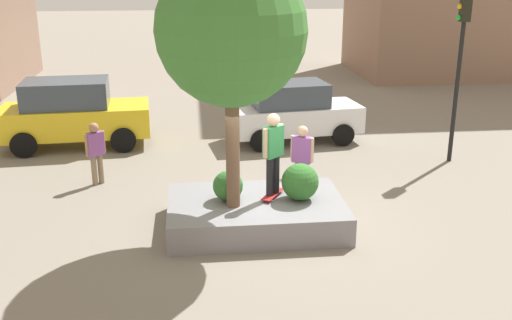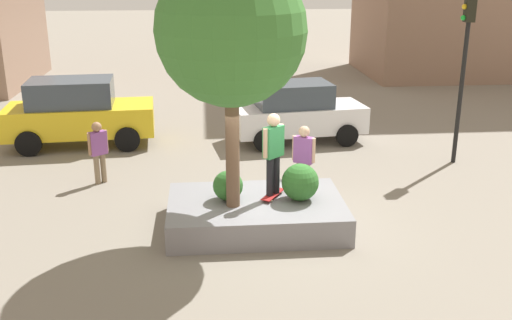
{
  "view_description": "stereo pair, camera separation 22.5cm",
  "coord_description": "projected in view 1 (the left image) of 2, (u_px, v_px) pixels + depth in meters",
  "views": [
    {
      "loc": [
        -1.66,
        -11.73,
        5.36
      ],
      "look_at": [
        -0.41,
        -0.22,
        1.49
      ],
      "focal_mm": 41.75,
      "sensor_mm": 36.0,
      "label": 1
    },
    {
      "loc": [
        -1.44,
        -11.75,
        5.36
      ],
      "look_at": [
        -0.41,
        -0.22,
        1.49
      ],
      "focal_mm": 41.75,
      "sensor_mm": 36.0,
      "label": 2
    }
  ],
  "objects": [
    {
      "name": "ground_plane",
      "position": [
        274.0,
        221.0,
        12.92
      ],
      "size": [
        120.0,
        120.0,
        0.0
      ],
      "primitive_type": "plane",
      "color": "gray"
    },
    {
      "name": "planter_ledge",
      "position": [
        256.0,
        213.0,
        12.59
      ],
      "size": [
        3.69,
        2.44,
        0.59
      ],
      "primitive_type": "cube",
      "color": "gray",
      "rests_on": "ground"
    },
    {
      "name": "plaza_tree",
      "position": [
        231.0,
        31.0,
        11.12
      ],
      "size": [
        2.89,
        2.89,
        4.99
      ],
      "color": "brown",
      "rests_on": "planter_ledge"
    },
    {
      "name": "boxwood_shrub",
      "position": [
        228.0,
        186.0,
        12.43
      ],
      "size": [
        0.63,
        0.63,
        0.63
      ],
      "primitive_type": "sphere",
      "color": "#2D6628",
      "rests_on": "planter_ledge"
    },
    {
      "name": "hedge_clump",
      "position": [
        300.0,
        182.0,
        12.44
      ],
      "size": [
        0.78,
        0.78,
        0.78
      ],
      "primitive_type": "sphere",
      "color": "#2D6628",
      "rests_on": "planter_ledge"
    },
    {
      "name": "skateboard",
      "position": [
        273.0,
        194.0,
        12.67
      ],
      "size": [
        0.59,
        0.79,
        0.07
      ],
      "color": "#A51E1E",
      "rests_on": "planter_ledge"
    },
    {
      "name": "skateboarder",
      "position": [
        273.0,
        148.0,
        12.34
      ],
      "size": [
        0.48,
        0.47,
        1.76
      ],
      "color": "black",
      "rests_on": "skateboard"
    },
    {
      "name": "taxi_cab",
      "position": [
        73.0,
        113.0,
        17.9
      ],
      "size": [
        4.49,
        2.29,
        2.03
      ],
      "color": "gold",
      "rests_on": "ground"
    },
    {
      "name": "police_car",
      "position": [
        293.0,
        112.0,
        18.4
      ],
      "size": [
        4.19,
        2.29,
        1.86
      ],
      "color": "white",
      "rests_on": "ground"
    },
    {
      "name": "traffic_light_corner",
      "position": [
        461.0,
        47.0,
        15.82
      ],
      "size": [
        0.34,
        0.29,
        4.71
      ],
      "color": "black",
      "rests_on": "ground"
    },
    {
      "name": "bystander_watching",
      "position": [
        96.0,
        149.0,
        14.8
      ],
      "size": [
        0.45,
        0.41,
        1.6
      ],
      "color": "#847056",
      "rests_on": "ground"
    },
    {
      "name": "passerby_with_bag",
      "position": [
        302.0,
        155.0,
        14.13
      ],
      "size": [
        0.51,
        0.4,
        1.71
      ],
      "color": "#847056",
      "rests_on": "ground"
    }
  ]
}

